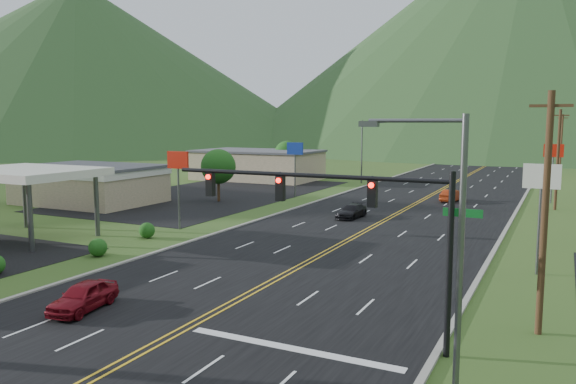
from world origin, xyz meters
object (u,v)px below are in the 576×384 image
at_px(streetlight_east, 450,244).
at_px(streetlight_west, 364,147).
at_px(car_dark_mid, 351,212).
at_px(car_red_far, 451,196).
at_px(car_red_near, 83,297).
at_px(traffic_signal, 347,209).
at_px(gas_canopy, 25,174).

relative_size(streetlight_east, streetlight_west, 1.00).
xyz_separation_m(car_dark_mid, car_red_far, (6.26, 14.93, 0.05)).
distance_m(car_red_near, car_red_far, 45.30).
bearing_deg(streetlight_west, car_dark_mid, -73.42).
distance_m(streetlight_west, car_dark_mid, 30.36).
distance_m(streetlight_east, car_dark_mid, 34.65).
bearing_deg(car_red_near, car_red_far, 69.81).
height_order(traffic_signal, gas_canopy, traffic_signal).
bearing_deg(car_dark_mid, gas_canopy, -129.66).
xyz_separation_m(streetlight_west, car_red_far, (14.82, -13.84, -4.52)).
height_order(streetlight_east, car_red_far, streetlight_east).
relative_size(gas_canopy, car_red_near, 2.57).
xyz_separation_m(streetlight_east, car_red_far, (-8.03, 46.16, -4.52)).
distance_m(streetlight_east, car_red_near, 17.53).
relative_size(streetlight_east, gas_canopy, 0.90).
height_order(streetlight_west, gas_canopy, streetlight_west).
relative_size(streetlight_west, car_red_near, 2.31).
height_order(streetlight_east, car_red_near, streetlight_east).
bearing_deg(gas_canopy, car_dark_mid, 45.53).
height_order(streetlight_west, car_dark_mid, streetlight_west).
bearing_deg(streetlight_west, car_red_near, -84.11).
height_order(streetlight_east, car_dark_mid, streetlight_east).
distance_m(traffic_signal, gas_canopy, 29.59).
distance_m(traffic_signal, streetlight_east, 6.17).
distance_m(traffic_signal, car_dark_mid, 29.26).
height_order(streetlight_west, car_red_far, streetlight_west).
relative_size(traffic_signal, streetlight_west, 1.46).
xyz_separation_m(car_red_near, car_red_far, (8.81, 44.43, -0.00)).
bearing_deg(traffic_signal, car_dark_mid, 109.41).
xyz_separation_m(traffic_signal, car_red_far, (-3.34, 42.17, -4.67)).
relative_size(traffic_signal, car_dark_mid, 3.11).
distance_m(streetlight_west, gas_canopy, 49.10).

